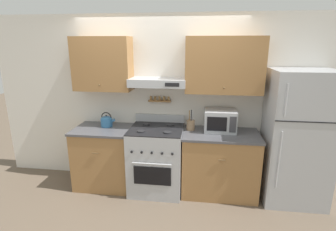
{
  "coord_description": "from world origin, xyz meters",
  "views": [
    {
      "loc": [
        0.63,
        -3.2,
        2.15
      ],
      "look_at": [
        0.17,
        0.27,
        1.17
      ],
      "focal_mm": 28.0,
      "sensor_mm": 36.0,
      "label": 1
    }
  ],
  "objects_px": {
    "refrigerator": "(297,138)",
    "utensil_crock": "(191,125)",
    "stove_range": "(157,159)",
    "tea_kettle": "(107,121)",
    "microwave": "(220,120)"
  },
  "relations": [
    {
      "from": "utensil_crock",
      "to": "tea_kettle",
      "type": "bearing_deg",
      "value": -180.0
    },
    {
      "from": "refrigerator",
      "to": "tea_kettle",
      "type": "height_order",
      "value": "refrigerator"
    },
    {
      "from": "refrigerator",
      "to": "microwave",
      "type": "relative_size",
      "value": 4.09
    },
    {
      "from": "refrigerator",
      "to": "tea_kettle",
      "type": "relative_size",
      "value": 8.03
    },
    {
      "from": "refrigerator",
      "to": "microwave",
      "type": "xyz_separation_m",
      "value": [
        -1.02,
        0.15,
        0.16
      ]
    },
    {
      "from": "refrigerator",
      "to": "utensil_crock",
      "type": "bearing_deg",
      "value": 174.82
    },
    {
      "from": "stove_range",
      "to": "refrigerator",
      "type": "height_order",
      "value": "refrigerator"
    },
    {
      "from": "stove_range",
      "to": "refrigerator",
      "type": "bearing_deg",
      "value": 0.14
    },
    {
      "from": "stove_range",
      "to": "tea_kettle",
      "type": "height_order",
      "value": "tea_kettle"
    },
    {
      "from": "refrigerator",
      "to": "utensil_crock",
      "type": "relative_size",
      "value": 6.09
    },
    {
      "from": "refrigerator",
      "to": "tea_kettle",
      "type": "bearing_deg",
      "value": 177.24
    },
    {
      "from": "stove_range",
      "to": "tea_kettle",
      "type": "relative_size",
      "value": 4.77
    },
    {
      "from": "stove_range",
      "to": "microwave",
      "type": "relative_size",
      "value": 2.43
    },
    {
      "from": "microwave",
      "to": "stove_range",
      "type": "bearing_deg",
      "value": -170.38
    },
    {
      "from": "tea_kettle",
      "to": "microwave",
      "type": "relative_size",
      "value": 0.51
    }
  ]
}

